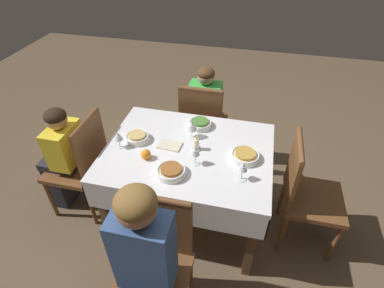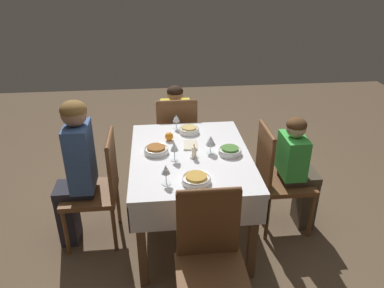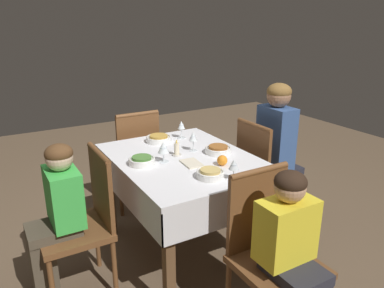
% 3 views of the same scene
% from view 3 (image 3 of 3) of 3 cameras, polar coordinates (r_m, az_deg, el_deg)
% --- Properties ---
extents(ground_plane, '(8.00, 8.00, 0.00)m').
position_cam_3_polar(ground_plane, '(3.03, -1.21, -15.91)').
color(ground_plane, brown).
extents(dining_table, '(1.21, 0.93, 0.78)m').
position_cam_3_polar(dining_table, '(2.71, -1.31, -4.10)').
color(dining_table, silver).
rests_on(dining_table, ground_plane).
extents(chair_north, '(0.43, 0.43, 0.95)m').
position_cam_3_polar(chair_north, '(3.14, 10.82, -4.10)').
color(chair_north, brown).
rests_on(chair_north, ground_plane).
extents(chair_south, '(0.43, 0.43, 0.95)m').
position_cam_3_polar(chair_south, '(2.51, -16.05, -10.69)').
color(chair_south, brown).
rests_on(chair_south, ground_plane).
extents(chair_east, '(0.43, 0.43, 0.95)m').
position_cam_3_polar(chair_east, '(2.18, 11.75, -15.17)').
color(chair_east, brown).
rests_on(chair_east, ground_plane).
extents(chair_west, '(0.43, 0.43, 0.95)m').
position_cam_3_polar(chair_west, '(3.49, -8.79, -1.63)').
color(chair_west, brown).
rests_on(chair_west, ground_plane).
extents(person_adult_denim, '(0.30, 0.34, 1.24)m').
position_cam_3_polar(person_adult_denim, '(3.18, 13.17, -0.52)').
color(person_adult_denim, '#282833').
rests_on(person_adult_denim, ground_plane).
extents(person_child_green, '(0.30, 0.33, 1.03)m').
position_cam_3_polar(person_child_green, '(2.46, -20.09, -10.57)').
color(person_child_green, '#4C4233').
rests_on(person_child_green, ground_plane).
extents(person_child_yellow, '(0.33, 0.30, 1.02)m').
position_cam_3_polar(person_child_yellow, '(2.06, 15.15, -16.49)').
color(person_child_yellow, '#282833').
rests_on(person_child_yellow, ground_plane).
extents(bowl_north, '(0.19, 0.19, 0.06)m').
position_cam_3_polar(bowl_north, '(2.75, 4.01, -0.84)').
color(bowl_north, white).
rests_on(bowl_north, dining_table).
extents(wine_glass_north, '(0.06, 0.06, 0.15)m').
position_cam_3_polar(wine_glass_north, '(2.76, 0.18, 1.10)').
color(wine_glass_north, white).
rests_on(wine_glass_north, dining_table).
extents(bowl_south, '(0.18, 0.18, 0.06)m').
position_cam_3_polar(bowl_south, '(2.56, -7.66, -2.49)').
color(bowl_south, white).
rests_on(bowl_south, dining_table).
extents(wine_glass_south, '(0.08, 0.08, 0.15)m').
position_cam_3_polar(wine_glass_south, '(2.56, -4.37, -0.63)').
color(wine_glass_south, white).
rests_on(wine_glass_south, dining_table).
extents(bowl_east, '(0.18, 0.18, 0.06)m').
position_cam_3_polar(bowl_east, '(2.33, 2.81, -4.51)').
color(bowl_east, white).
rests_on(bowl_east, dining_table).
extents(wine_glass_east, '(0.06, 0.06, 0.13)m').
position_cam_3_polar(wine_glass_east, '(2.29, 6.38, -3.24)').
color(wine_glass_east, white).
rests_on(wine_glass_east, dining_table).
extents(bowl_west, '(0.20, 0.20, 0.06)m').
position_cam_3_polar(bowl_west, '(3.01, -5.05, 0.84)').
color(bowl_west, white).
rests_on(bowl_west, dining_table).
extents(wine_glass_west, '(0.07, 0.07, 0.15)m').
position_cam_3_polar(wine_glass_west, '(3.07, -1.63, 2.76)').
color(wine_glass_west, white).
rests_on(wine_glass_west, dining_table).
extents(candle_centerpiece, '(0.07, 0.07, 0.12)m').
position_cam_3_polar(candle_centerpiece, '(2.69, -2.35, -0.96)').
color(candle_centerpiece, beige).
rests_on(candle_centerpiece, dining_table).
extents(orange_fruit, '(0.07, 0.07, 0.07)m').
position_cam_3_polar(orange_fruit, '(2.52, 4.63, -2.50)').
color(orange_fruit, orange).
rests_on(orange_fruit, dining_table).
extents(napkin_red_folded, '(0.18, 0.12, 0.01)m').
position_cam_3_polar(napkin_red_folded, '(2.55, -0.05, -2.96)').
color(napkin_red_folded, beige).
rests_on(napkin_red_folded, dining_table).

